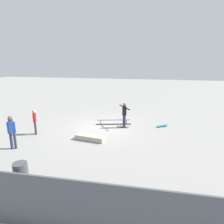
# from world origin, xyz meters

# --- Properties ---
(ground_plane) EXTENTS (60.00, 60.00, 0.00)m
(ground_plane) POSITION_xyz_m (0.00, 0.00, 0.00)
(ground_plane) COLOR gray
(grind_rail) EXTENTS (2.35, 0.75, 0.33)m
(grind_rail) POSITION_xyz_m (-0.55, -0.66, 0.14)
(grind_rail) COLOR black
(grind_rail) RESTS_ON ground_plane
(skate_ledge) EXTENTS (1.68, 0.73, 0.28)m
(skate_ledge) POSITION_xyz_m (0.22, 2.26, 0.14)
(skate_ledge) COLOR #B2A893
(skate_ledge) RESTS_ON ground_plane
(skater_main) EXTENTS (0.81, 1.13, 1.64)m
(skater_main) POSITION_xyz_m (-1.34, -0.16, 0.95)
(skater_main) COLOR #2D3351
(skater_main) RESTS_ON ground_plane
(skateboard_main) EXTENTS (0.82, 0.35, 0.09)m
(skateboard_main) POSITION_xyz_m (-1.27, -0.15, 0.07)
(skateboard_main) COLOR tan
(skateboard_main) RESTS_ON ground_plane
(bystander_red_shirt) EXTENTS (0.26, 0.31, 1.50)m
(bystander_red_shirt) POSITION_xyz_m (3.62, 1.99, 0.85)
(bystander_red_shirt) COLOR #2D3351
(bystander_red_shirt) RESTS_ON ground_plane
(bystander_blue_shirt) EXTENTS (0.37, 0.28, 1.70)m
(bystander_blue_shirt) POSITION_xyz_m (3.63, 3.99, 0.96)
(bystander_blue_shirt) COLOR #2D3351
(bystander_blue_shirt) RESTS_ON ground_plane
(loose_skateboard_teal) EXTENTS (0.78, 0.61, 0.09)m
(loose_skateboard_teal) POSITION_xyz_m (-3.79, -0.78, 0.07)
(loose_skateboard_teal) COLOR teal
(loose_skateboard_teal) RESTS_ON ground_plane
(trash_bin) EXTENTS (0.48, 0.48, 0.99)m
(trash_bin) POSITION_xyz_m (1.25, 6.80, 0.50)
(trash_bin) COLOR #47474C
(trash_bin) RESTS_ON ground_plane
(back_fence) EXTENTS (24.00, 0.06, 1.61)m
(back_fence) POSITION_xyz_m (0.00, 8.21, 0.80)
(back_fence) COLOR #4C5156
(back_fence) RESTS_ON ground_plane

